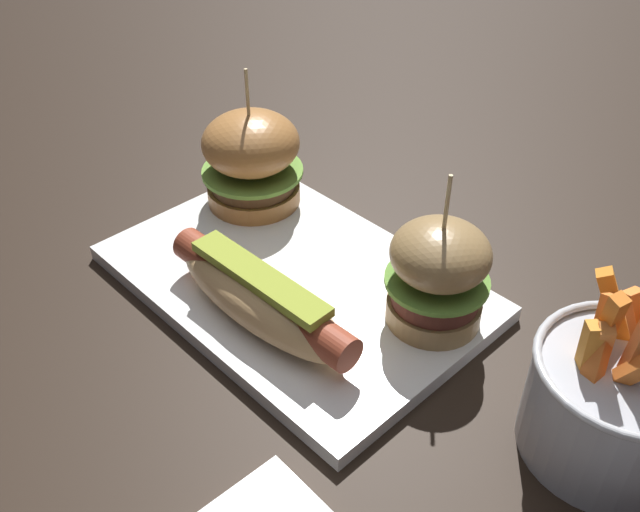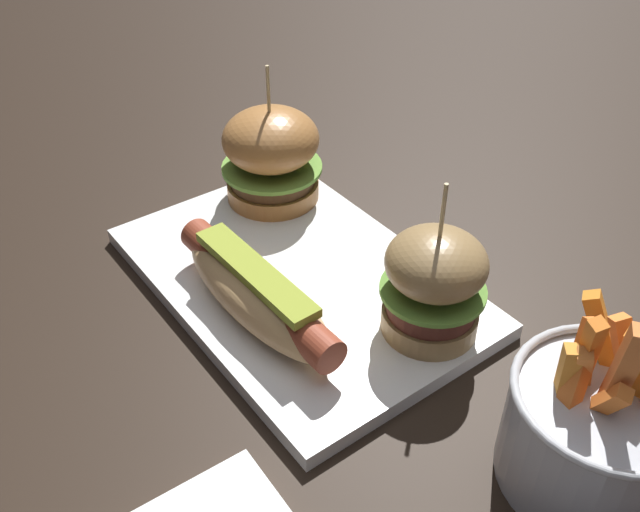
{
  "view_description": "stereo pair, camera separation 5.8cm",
  "coord_description": "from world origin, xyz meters",
  "px_view_note": "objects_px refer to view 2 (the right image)",
  "views": [
    {
      "loc": [
        0.36,
        -0.32,
        0.41
      ],
      "look_at": [
        0.03,
        0.0,
        0.05
      ],
      "focal_mm": 39.91,
      "sensor_mm": 36.0,
      "label": 1
    },
    {
      "loc": [
        0.4,
        -0.27,
        0.41
      ],
      "look_at": [
        0.03,
        0.0,
        0.05
      ],
      "focal_mm": 39.91,
      "sensor_mm": 36.0,
      "label": 2
    }
  ],
  "objects_px": {
    "platter_main": "(298,280)",
    "hot_dog": "(257,292)",
    "slider_right": "(434,283)",
    "slider_left": "(271,155)",
    "fries_bucket": "(598,430)"
  },
  "relations": [
    {
      "from": "hot_dog",
      "to": "slider_right",
      "type": "height_order",
      "value": "slider_right"
    },
    {
      "from": "slider_left",
      "to": "slider_right",
      "type": "xyz_separation_m",
      "value": [
        0.23,
        -0.01,
        -0.0
      ]
    },
    {
      "from": "slider_left",
      "to": "hot_dog",
      "type": "bearing_deg",
      "value": -37.77
    },
    {
      "from": "slider_left",
      "to": "fries_bucket",
      "type": "bearing_deg",
      "value": -1.49
    },
    {
      "from": "platter_main",
      "to": "slider_left",
      "type": "height_order",
      "value": "slider_left"
    },
    {
      "from": "hot_dog",
      "to": "fries_bucket",
      "type": "xyz_separation_m",
      "value": [
        0.25,
        0.1,
        0.01
      ]
    },
    {
      "from": "hot_dog",
      "to": "slider_right",
      "type": "xyz_separation_m",
      "value": [
        0.1,
        0.1,
        0.02
      ]
    },
    {
      "from": "platter_main",
      "to": "slider_right",
      "type": "xyz_separation_m",
      "value": [
        0.12,
        0.04,
        0.05
      ]
    },
    {
      "from": "slider_left",
      "to": "slider_right",
      "type": "relative_size",
      "value": 1.03
    },
    {
      "from": "hot_dog",
      "to": "platter_main",
      "type": "bearing_deg",
      "value": 111.95
    },
    {
      "from": "hot_dog",
      "to": "slider_right",
      "type": "bearing_deg",
      "value": 46.57
    },
    {
      "from": "platter_main",
      "to": "slider_left",
      "type": "distance_m",
      "value": 0.14
    },
    {
      "from": "platter_main",
      "to": "hot_dog",
      "type": "xyz_separation_m",
      "value": [
        0.02,
        -0.06,
        0.03
      ]
    },
    {
      "from": "slider_right",
      "to": "fries_bucket",
      "type": "bearing_deg",
      "value": -1.11
    },
    {
      "from": "platter_main",
      "to": "hot_dog",
      "type": "relative_size",
      "value": 1.67
    }
  ]
}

